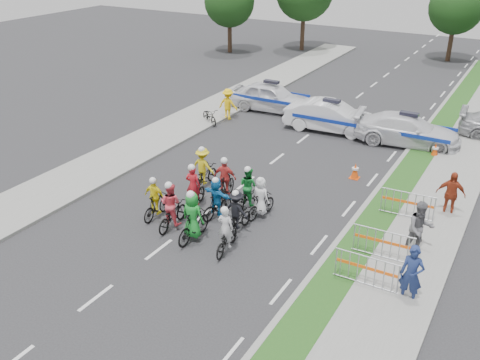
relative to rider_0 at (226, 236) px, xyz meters
The scene contains 31 objects.
ground 2.36m from the rider_0, 151.26° to the right, with size 90.00×90.00×0.00m, color #28282B.
curb_right 5.00m from the rider_0, 51.60° to the left, with size 0.20×60.00×0.12m, color gray.
grass_strip 5.46m from the rider_0, 45.81° to the left, with size 1.20×60.00×0.11m, color #1B4E19.
sidewalk_right 6.83m from the rider_0, 34.89° to the left, with size 2.40×60.00×0.13m, color gray.
sidewalk_left 9.38m from the rider_0, 155.40° to the left, with size 3.00×60.00×0.13m, color gray.
rider_0 is the anchor object (origin of this frame).
rider_1 1.36m from the rider_0, behind, with size 0.81×1.84×1.94m.
rider_2 2.55m from the rider_0, behind, with size 0.82×1.87×1.85m.
rider_3 3.50m from the rider_0, 169.67° to the left, with size 0.87×1.64×1.70m.
rider_4 1.28m from the rider_0, 104.43° to the left, with size 0.97×1.69×1.69m.
rider_5 2.33m from the rider_0, 129.91° to the left, with size 1.39×1.66×1.68m.
rider_6 3.31m from the rider_0, 143.37° to the left, with size 0.96×1.93×1.88m.
rider_7 2.65m from the rider_0, 92.13° to the left, with size 0.77×1.64×1.67m.
rider_8 3.19m from the rider_0, 105.70° to the left, with size 0.94×1.81×1.76m.
rider_9 3.77m from the rider_0, 121.73° to the left, with size 0.98×1.81×1.85m.
rider_10 5.01m from the rider_0, 132.23° to the left, with size 1.02×1.81×1.84m.
police_car_0 15.31m from the rider_0, 111.40° to the left, with size 1.95×4.86×1.65m, color silver.
police_car_1 12.80m from the rider_0, 95.75° to the left, with size 1.69×4.84×1.59m, color silver.
police_car_2 13.12m from the rider_0, 78.02° to the left, with size 2.10×5.18×1.50m, color silver.
spectator_0 6.01m from the rider_0, ahead, with size 0.68×0.45×1.86m, color navy.
spectator_1 6.38m from the rider_0, 28.48° to the left, with size 0.93×0.73×1.92m, color slate.
spectator_2 8.65m from the rider_0, 46.29° to the left, with size 1.05×0.44×1.80m, color #9A361C.
marshal_hiviz 13.57m from the rider_0, 120.88° to the left, with size 1.14×0.65×1.76m, color yellow.
barrier_0 4.70m from the rider_0, ahead, with size 2.00×0.50×1.12m, color #A5A8AD, non-canonical shape.
barrier_1 5.11m from the rider_0, 23.55° to the left, with size 2.00×0.50×1.12m, color #A5A8AD, non-canonical shape.
barrier_2 6.98m from the rider_0, 47.81° to the left, with size 2.00×0.50×1.12m, color #A5A8AD, non-canonical shape.
cone_0 7.91m from the rider_0, 76.50° to the left, with size 0.40×0.40×0.70m.
cone_1 12.60m from the rider_0, 69.83° to the left, with size 0.40×0.40×0.70m.
parked_bike 12.87m from the rider_0, 125.41° to the left, with size 0.58×1.66×0.87m, color black.
tree_0 31.51m from the rider_0, 120.76° to the left, with size 4.20×4.20×6.30m.
tree_4 33.11m from the rider_0, 88.28° to the left, with size 4.20×4.20×6.30m.
Camera 1 is at (10.04, -11.89, 9.93)m, focal length 40.00 mm.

